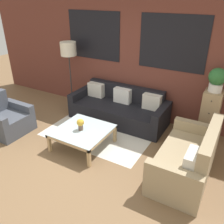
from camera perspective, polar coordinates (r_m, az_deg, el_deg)
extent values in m
plane|color=brown|center=(4.31, -11.01, -12.70)|extent=(16.00, 16.00, 0.00)
cube|color=brown|center=(5.54, 4.38, 13.09)|extent=(8.40, 0.08, 2.80)
cube|color=black|center=(5.89, -4.45, 17.87)|extent=(1.40, 0.01, 1.10)
cube|color=black|center=(5.09, 14.33, 15.75)|extent=(1.40, 0.01, 1.10)
cube|color=silver|center=(5.15, -3.09, -4.94)|extent=(2.22, 1.46, 0.00)
cube|color=black|center=(5.45, 1.06, -0.60)|extent=(1.92, 0.72, 0.40)
cube|color=black|center=(5.72, 3.21, 2.85)|extent=(1.92, 0.16, 0.78)
cube|color=black|center=(5.98, -7.30, 2.76)|extent=(0.16, 0.88, 0.58)
cube|color=black|center=(5.12, 11.75, -2.00)|extent=(0.16, 0.88, 0.58)
cube|color=silver|center=(5.86, -3.84, 5.35)|extent=(0.40, 0.16, 0.34)
cube|color=white|center=(5.52, 2.51, 3.98)|extent=(0.40, 0.16, 0.34)
cube|color=silver|center=(5.25, 9.57, 2.39)|extent=(0.40, 0.16, 0.34)
cube|color=tan|center=(4.15, 15.83, -11.43)|extent=(0.64, 1.29, 0.42)
cube|color=tan|center=(3.96, 21.91, -10.01)|extent=(0.16, 1.29, 0.92)
cube|color=tan|center=(4.67, 19.30, -5.78)|extent=(0.80, 0.14, 0.62)
cube|color=tan|center=(3.53, 14.09, -16.97)|extent=(0.80, 0.14, 0.62)
cube|color=silver|center=(3.55, 18.50, -11.42)|extent=(0.16, 0.40, 0.34)
cube|color=#474C56|center=(5.49, -23.06, -2.72)|extent=(0.64, 0.53, 0.40)
cube|color=#474C56|center=(5.68, -21.15, -0.42)|extent=(0.80, 0.14, 0.56)
cube|color=silver|center=(4.56, -7.09, -4.28)|extent=(0.98, 0.98, 0.01)
cube|color=tan|center=(4.28, -10.77, -7.39)|extent=(0.98, 0.05, 0.05)
cube|color=tan|center=(4.90, -3.85, -2.17)|extent=(0.98, 0.05, 0.05)
cube|color=tan|center=(4.84, -11.52, -3.12)|extent=(0.05, 0.98, 0.05)
cube|color=tan|center=(4.35, -2.08, -6.24)|extent=(0.05, 0.98, 0.05)
cube|color=tan|center=(4.64, -14.85, -7.22)|extent=(0.05, 0.05, 0.36)
cube|color=tan|center=(4.14, -5.56, -10.95)|extent=(0.06, 0.05, 0.36)
cube|color=tan|center=(5.21, -8.05, -2.51)|extent=(0.05, 0.06, 0.36)
cube|color=tan|center=(4.77, 0.70, -5.20)|extent=(0.06, 0.06, 0.36)
cylinder|color=#2D2D2D|center=(6.43, -9.39, 1.63)|extent=(0.28, 0.28, 0.02)
cylinder|color=#2D2D2D|center=(6.18, -9.85, 7.27)|extent=(0.03, 0.03, 1.32)
cylinder|color=beige|center=(5.96, -10.49, 14.74)|extent=(0.38, 0.38, 0.32)
cube|color=tan|center=(5.11, 22.40, -0.78)|extent=(0.34, 0.38, 1.03)
sphere|color=#38332D|center=(4.77, 22.81, 2.41)|extent=(0.02, 0.02, 0.02)
sphere|color=#38332D|center=(4.88, 22.28, -0.35)|extent=(0.02, 0.02, 0.02)
sphere|color=#38332D|center=(4.99, 21.78, -2.99)|extent=(0.02, 0.02, 0.02)
sphere|color=#38332D|center=(5.12, 21.29, -5.50)|extent=(0.02, 0.02, 0.02)
cylinder|color=silver|center=(4.88, 23.60, 5.41)|extent=(0.25, 0.25, 0.16)
sphere|color=#2D6B33|center=(4.82, 24.07, 7.78)|extent=(0.32, 0.32, 0.32)
cylinder|color=brown|center=(4.53, -7.55, -3.66)|extent=(0.09, 0.09, 0.11)
sphere|color=gold|center=(4.48, -7.63, -2.52)|extent=(0.14, 0.14, 0.14)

